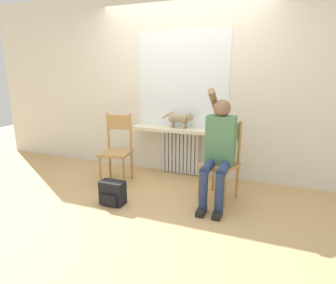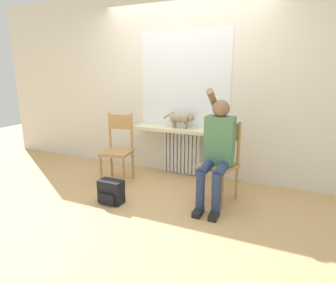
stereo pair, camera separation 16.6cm
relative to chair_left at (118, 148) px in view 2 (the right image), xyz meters
name	(u,v)px [view 2 (the right image)]	position (x,y,z in m)	size (l,w,h in m)	color
ground_plane	(147,204)	(0.73, -0.51, -0.49)	(12.00, 12.00, 0.00)	tan
wall_with_window	(185,85)	(0.73, 0.72, 0.86)	(7.00, 0.06, 2.70)	silver
radiator	(182,152)	(0.73, 0.64, -0.15)	(0.60, 0.08, 0.69)	silver
windowsill	(180,130)	(0.73, 0.54, 0.22)	(1.43, 0.29, 0.05)	beige
window_glass	(184,80)	(0.73, 0.68, 0.93)	(1.37, 0.01, 1.37)	white
chair_left	(118,148)	(0.00, 0.00, 0.00)	(0.45, 0.45, 0.97)	#B2844C
chair_right	(220,161)	(1.47, 0.00, 0.00)	(0.49, 0.49, 0.97)	#B2844C
person	(217,147)	(1.46, -0.12, 0.20)	(0.36, 0.97, 1.36)	navy
cat	(182,118)	(0.77, 0.53, 0.40)	(0.49, 0.13, 0.24)	#9E896B
backpack	(111,192)	(0.32, -0.66, -0.35)	(0.29, 0.19, 0.28)	black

